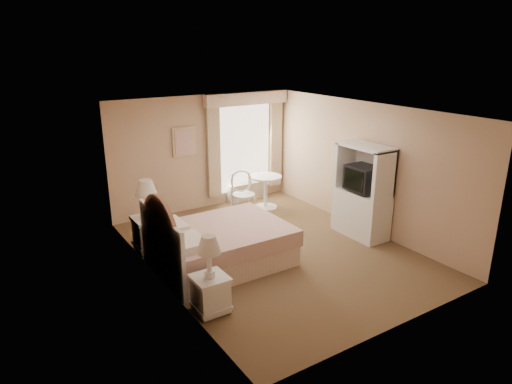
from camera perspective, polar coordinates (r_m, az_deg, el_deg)
room at (r=7.77m, az=2.38°, el=1.02°), size 4.21×5.51×2.51m
window at (r=10.46m, az=-1.22°, el=6.03°), size 2.05×0.22×2.51m
framed_art at (r=9.79m, az=-8.97°, el=6.22°), size 0.52×0.04×0.62m
bed at (r=7.62m, az=-5.06°, el=-6.57°), size 2.15×1.69×1.49m
nightstand_near at (r=6.34m, az=-5.76°, el=-11.39°), size 0.46×0.46×1.11m
nightstand_far at (r=8.30m, az=-13.26°, el=-3.93°), size 0.53×0.53×1.28m
round_table at (r=10.13m, az=1.22°, el=0.68°), size 0.70×0.70×0.74m
cafe_chair at (r=9.61m, az=-1.69°, el=0.19°), size 0.58×0.58×0.99m
armoire at (r=8.85m, az=13.14°, el=-0.81°), size 0.53×1.07×1.77m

